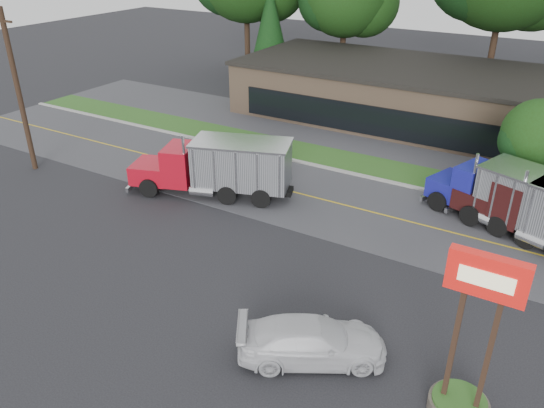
% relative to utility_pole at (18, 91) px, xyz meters
% --- Properties ---
extents(ground, '(140.00, 140.00, 0.00)m').
position_rel_utility_pole_xyz_m(ground, '(18.00, -3.50, -5.09)').
color(ground, '#2E2E33').
rests_on(ground, ground).
extents(road, '(60.00, 8.00, 0.02)m').
position_rel_utility_pole_xyz_m(road, '(18.00, 5.50, -5.09)').
color(road, '#4F4F54').
rests_on(road, ground).
extents(center_line, '(60.00, 0.12, 0.01)m').
position_rel_utility_pole_xyz_m(center_line, '(18.00, 5.50, -5.09)').
color(center_line, gold).
rests_on(center_line, ground).
extents(curb, '(60.00, 0.30, 0.12)m').
position_rel_utility_pole_xyz_m(curb, '(18.00, 9.70, -5.09)').
color(curb, '#9E9E99').
rests_on(curb, ground).
extents(grass_verge, '(60.00, 3.40, 0.03)m').
position_rel_utility_pole_xyz_m(grass_verge, '(18.00, 11.50, -5.09)').
color(grass_verge, '#245C1F').
rests_on(grass_verge, ground).
extents(far_parking, '(60.00, 7.00, 0.02)m').
position_rel_utility_pole_xyz_m(far_parking, '(18.00, 16.50, -5.09)').
color(far_parking, '#4F4F54').
rests_on(far_parking, ground).
extents(strip_mall, '(32.00, 12.00, 4.00)m').
position_rel_utility_pole_xyz_m(strip_mall, '(20.00, 22.50, -3.09)').
color(strip_mall, '#917258').
rests_on(strip_mall, ground).
extents(utility_pole, '(1.60, 0.32, 10.00)m').
position_rel_utility_pole_xyz_m(utility_pole, '(0.00, 0.00, 0.00)').
color(utility_pole, '#382619').
rests_on(utility_pole, ground).
extents(bilo_sign, '(2.20, 1.90, 5.95)m').
position_rel_utility_pole_xyz_m(bilo_sign, '(28.50, -6.00, -3.07)').
color(bilo_sign, '#6B6054').
rests_on(bilo_sign, ground).
extents(evergreen_left, '(4.30, 4.30, 9.78)m').
position_rel_utility_pole_xyz_m(evergreen_left, '(2.00, 26.50, 0.28)').
color(evergreen_left, '#382619').
rests_on(evergreen_left, ground).
extents(tree_verge, '(4.11, 3.87, 5.86)m').
position_rel_utility_pole_xyz_m(tree_verge, '(28.06, 11.55, -1.37)').
color(tree_verge, '#382619').
rests_on(tree_verge, ground).
extents(dump_truck_red, '(9.60, 5.41, 3.36)m').
position_rel_utility_pole_xyz_m(dump_truck_red, '(12.68, 3.09, -3.28)').
color(dump_truck_red, black).
rests_on(dump_truck_red, ground).
extents(dump_truck_blue, '(7.50, 4.75, 3.36)m').
position_rel_utility_pole_xyz_m(dump_truck_blue, '(27.36, 7.60, -3.29)').
color(dump_truck_blue, black).
rests_on(dump_truck_blue, ground).
extents(rally_car, '(5.68, 4.60, 1.54)m').
position_rel_utility_pole_xyz_m(rally_car, '(23.34, -6.17, -4.32)').
color(rally_car, silver).
rests_on(rally_car, ground).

